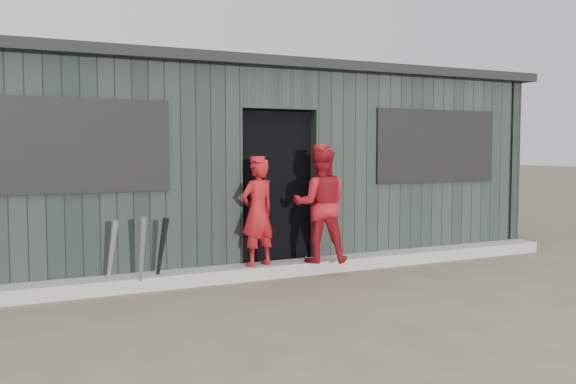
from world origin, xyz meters
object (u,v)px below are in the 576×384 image
player_red_left (258,212)px  dugout (234,165)px  bat_mid (142,255)px  player_grey_back (301,212)px  bat_left (111,256)px  bat_right (161,253)px  player_red_right (320,205)px

player_red_left → dugout: (0.41, 1.72, 0.51)m
bat_mid → player_grey_back: bearing=19.1°
bat_left → player_grey_back: player_grey_back is taller
bat_left → dugout: 2.89m
bat_left → bat_right: 0.53m
bat_mid → player_red_left: size_ratio=0.67×
player_red_right → player_grey_back: 0.73m
player_grey_back → dugout: 1.38m
bat_mid → bat_right: (0.25, 0.15, -0.02)m
bat_left → player_red_right: player_red_right is taller
bat_left → player_red_right: size_ratio=0.58×
bat_left → bat_right: bearing=-2.0°
bat_right → player_red_left: (1.17, 0.06, 0.38)m
dugout → player_red_left: bearing=-103.2°
bat_mid → player_red_right: 2.23m
bat_mid → bat_left: bearing=148.5°
bat_right → dugout: size_ratio=0.10×
player_red_right → bat_right: bearing=22.2°
bat_right → dugout: dugout is taller
player_red_right → player_grey_back: size_ratio=1.02×
bat_mid → player_red_right: bearing=2.4°
player_red_left → player_grey_back: 1.05m
bat_right → bat_left: bearing=178.0°
player_red_left → dugout: bearing=-118.7°
bat_right → player_red_left: player_red_left is taller
bat_right → dugout: (1.58, 1.79, 0.89)m
player_grey_back → dugout: dugout is taller
player_red_left → player_red_right: player_red_right is taller
player_red_right → dugout: dugout is taller
dugout → player_red_right: bearing=-78.9°
bat_mid → bat_right: bat_mid is taller
bat_mid → dugout: (1.82, 1.94, 0.87)m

